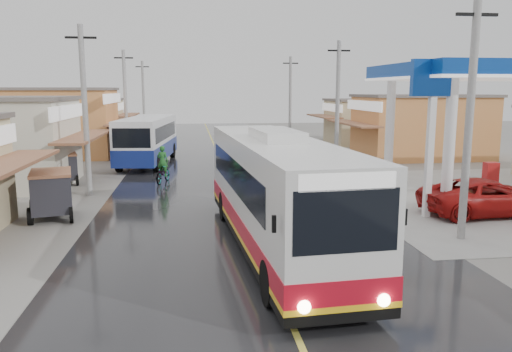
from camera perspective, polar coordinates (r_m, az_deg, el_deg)
The scene contains 13 objects.
ground at distance 16.34m, azimuth 0.26°, elevation -8.16°, with size 120.00×120.00×0.00m, color slate.
road at distance 30.89m, azimuth -3.46°, elevation 0.44°, with size 12.00×90.00×0.02m, color black.
centre_line at distance 30.88m, azimuth -3.46°, elevation 0.46°, with size 0.15×90.00×0.01m, color #D8CC4C.
shopfronts_left at distance 35.50m, azimuth -25.25°, elevation 0.73°, with size 11.00×44.00×5.20m, color tan, non-canonical shape.
shopfronts_right at distance 32.68m, azimuth 24.20°, elevation 0.09°, with size 11.00×44.00×4.80m, color beige, non-canonical shape.
utility_poles_left at distance 32.18m, azimuth -16.12°, elevation 0.43°, with size 1.60×50.00×8.00m, color gray, non-canonical shape.
utility_poles_right at distance 32.13m, azimuth 9.09°, elevation 0.68°, with size 1.60×36.00×8.00m, color gray, non-canonical shape.
coach_bus at distance 15.86m, azimuth 2.18°, elevation -1.84°, with size 3.50×12.35×3.81m.
second_bus at distance 34.86m, azimuth -12.28°, elevation 4.12°, with size 3.64×9.78×3.17m.
jeepney at distance 22.37m, azimuth 24.85°, elevation -2.18°, with size 2.47×5.36×1.49m, color #A21110.
cyclist at distance 27.72m, azimuth -10.57°, elevation 0.61°, with size 1.20×2.03×2.07m.
tricycle_near at distance 21.25m, azimuth -22.36°, elevation -1.66°, with size 2.13×2.57×1.90m.
tricycle_far at distance 28.91m, azimuth -21.17°, elevation 1.05°, with size 1.99×2.34×1.68m.
Camera 1 is at (-2.08, -15.40, 5.05)m, focal length 35.00 mm.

